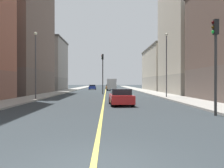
{
  "coord_description": "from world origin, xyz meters",
  "views": [
    {
      "loc": [
        0.32,
        -6.06,
        1.97
      ],
      "look_at": [
        1.13,
        34.62,
        1.72
      ],
      "focal_mm": 41.04,
      "sensor_mm": 36.0,
      "label": 1
    }
  ],
  "objects_px": {
    "traffic_light_left_near": "(215,53)",
    "car_blue": "(92,87)",
    "car_red": "(121,97)",
    "box_truck": "(111,84)",
    "building_right_midblock": "(17,30)",
    "street_lamp_left_near": "(166,59)",
    "street_lamp_right_near": "(36,58)",
    "car_orange": "(109,87)",
    "building_left_mid": "(193,30)",
    "traffic_light_median_far": "(103,69)",
    "building_right_distant": "(46,65)",
    "building_left_far": "(166,69)"
  },
  "relations": [
    {
      "from": "building_left_far",
      "to": "car_blue",
      "type": "relative_size",
      "value": 5.5
    },
    {
      "from": "traffic_light_left_near",
      "to": "street_lamp_left_near",
      "type": "xyz_separation_m",
      "value": [
        1.02,
        16.78,
        1.21
      ]
    },
    {
      "from": "building_left_mid",
      "to": "box_truck",
      "type": "relative_size",
      "value": 3.21
    },
    {
      "from": "building_left_mid",
      "to": "traffic_light_median_far",
      "type": "relative_size",
      "value": 3.22
    },
    {
      "from": "building_left_far",
      "to": "building_right_distant",
      "type": "xyz_separation_m",
      "value": [
        -29.93,
        1.06,
        1.08
      ]
    },
    {
      "from": "car_orange",
      "to": "car_blue",
      "type": "relative_size",
      "value": 1.03
    },
    {
      "from": "car_orange",
      "to": "car_red",
      "type": "height_order",
      "value": "car_red"
    },
    {
      "from": "street_lamp_right_near",
      "to": "building_left_far",
      "type": "bearing_deg",
      "value": 56.3
    },
    {
      "from": "traffic_light_left_near",
      "to": "street_lamp_right_near",
      "type": "xyz_separation_m",
      "value": [
        -14.5,
        14.1,
        0.98
      ]
    },
    {
      "from": "street_lamp_left_near",
      "to": "street_lamp_right_near",
      "type": "xyz_separation_m",
      "value": [
        -15.52,
        -2.68,
        -0.24
      ]
    },
    {
      "from": "building_right_midblock",
      "to": "street_lamp_left_near",
      "type": "height_order",
      "value": "building_right_midblock"
    },
    {
      "from": "building_left_far",
      "to": "car_blue",
      "type": "xyz_separation_m",
      "value": [
        -18.7,
        8.38,
        -4.63
      ]
    },
    {
      "from": "traffic_light_median_far",
      "to": "car_orange",
      "type": "bearing_deg",
      "value": 87.59
    },
    {
      "from": "car_red",
      "to": "car_blue",
      "type": "distance_m",
      "value": 49.78
    },
    {
      "from": "car_red",
      "to": "traffic_light_median_far",
      "type": "bearing_deg",
      "value": 95.26
    },
    {
      "from": "traffic_light_left_near",
      "to": "car_red",
      "type": "bearing_deg",
      "value": 126.5
    },
    {
      "from": "building_right_distant",
      "to": "box_truck",
      "type": "height_order",
      "value": "building_right_distant"
    },
    {
      "from": "street_lamp_right_near",
      "to": "car_red",
      "type": "distance_m",
      "value": 12.32
    },
    {
      "from": "traffic_light_median_far",
      "to": "street_lamp_right_near",
      "type": "bearing_deg",
      "value": -118.06
    },
    {
      "from": "traffic_light_median_far",
      "to": "box_truck",
      "type": "bearing_deg",
      "value": 84.66
    },
    {
      "from": "traffic_light_left_near",
      "to": "car_blue",
      "type": "bearing_deg",
      "value": 100.5
    },
    {
      "from": "building_left_far",
      "to": "traffic_light_median_far",
      "type": "relative_size",
      "value": 3.25
    },
    {
      "from": "building_right_midblock",
      "to": "street_lamp_right_near",
      "type": "distance_m",
      "value": 17.64
    },
    {
      "from": "car_red",
      "to": "car_orange",
      "type": "bearing_deg",
      "value": 90.65
    },
    {
      "from": "building_right_midblock",
      "to": "car_red",
      "type": "xyz_separation_m",
      "value": [
        16.49,
        -21.87,
        -10.26
      ]
    },
    {
      "from": "car_red",
      "to": "car_blue",
      "type": "relative_size",
      "value": 1.1
    },
    {
      "from": "car_red",
      "to": "traffic_light_left_near",
      "type": "bearing_deg",
      "value": -53.5
    },
    {
      "from": "building_right_midblock",
      "to": "car_orange",
      "type": "distance_m",
      "value": 35.87
    },
    {
      "from": "car_red",
      "to": "box_truck",
      "type": "height_order",
      "value": "box_truck"
    },
    {
      "from": "street_lamp_left_near",
      "to": "box_truck",
      "type": "xyz_separation_m",
      "value": [
        -6.32,
        30.76,
        -3.41
      ]
    },
    {
      "from": "building_right_distant",
      "to": "car_blue",
      "type": "bearing_deg",
      "value": 33.07
    },
    {
      "from": "building_left_mid",
      "to": "car_red",
      "type": "bearing_deg",
      "value": -122.5
    },
    {
      "from": "building_right_midblock",
      "to": "street_lamp_right_near",
      "type": "xyz_separation_m",
      "value": [
        7.21,
        -14.82,
        -6.27
      ]
    },
    {
      "from": "building_right_midblock",
      "to": "street_lamp_right_near",
      "type": "height_order",
      "value": "building_right_midblock"
    },
    {
      "from": "street_lamp_left_near",
      "to": "box_truck",
      "type": "relative_size",
      "value": 1.18
    },
    {
      "from": "building_left_far",
      "to": "box_truck",
      "type": "distance_m",
      "value": 14.06
    },
    {
      "from": "street_lamp_right_near",
      "to": "car_orange",
      "type": "height_order",
      "value": "street_lamp_right_near"
    },
    {
      "from": "building_right_midblock",
      "to": "car_red",
      "type": "distance_m",
      "value": 29.25
    },
    {
      "from": "car_orange",
      "to": "car_blue",
      "type": "bearing_deg",
      "value": -148.69
    },
    {
      "from": "traffic_light_median_far",
      "to": "car_blue",
      "type": "bearing_deg",
      "value": 96.66
    },
    {
      "from": "traffic_light_median_far",
      "to": "street_lamp_left_near",
      "type": "xyz_separation_m",
      "value": [
        8.15,
        -11.13,
        0.63
      ]
    },
    {
      "from": "traffic_light_median_far",
      "to": "box_truck",
      "type": "distance_m",
      "value": 19.91
    },
    {
      "from": "car_red",
      "to": "building_right_distant",
      "type": "bearing_deg",
      "value": 111.35
    },
    {
      "from": "traffic_light_left_near",
      "to": "traffic_light_median_far",
      "type": "relative_size",
      "value": 0.85
    },
    {
      "from": "street_lamp_left_near",
      "to": "car_red",
      "type": "distance_m",
      "value": 12.3
    },
    {
      "from": "building_left_mid",
      "to": "street_lamp_right_near",
      "type": "distance_m",
      "value": 27.42
    },
    {
      "from": "building_left_far",
      "to": "car_orange",
      "type": "height_order",
      "value": "building_left_far"
    },
    {
      "from": "building_left_far",
      "to": "street_lamp_right_near",
      "type": "xyz_separation_m",
      "value": [
        -22.73,
        -34.08,
        -0.6
      ]
    },
    {
      "from": "building_right_distant",
      "to": "car_blue",
      "type": "distance_m",
      "value": 14.57
    },
    {
      "from": "car_red",
      "to": "box_truck",
      "type": "xyz_separation_m",
      "value": [
        -0.09,
        40.49,
        0.81
      ]
    }
  ]
}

